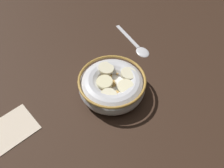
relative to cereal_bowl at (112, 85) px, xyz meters
The scene contains 4 objects.
ground_plane 3.61cm from the cereal_bowl, 124.76° to the left, with size 125.16×125.16×2.00cm, color #332116.
cereal_bowl is the anchor object (origin of this frame).
spoon 16.95cm from the cereal_bowl, 14.25° to the left, with size 7.13×15.13×0.80cm.
folded_napkin 25.31cm from the cereal_bowl, 155.84° to the left, with size 13.54×8.12×0.30cm, color beige.
Camera 1 is at (-25.95, -21.67, 45.37)cm, focal length 38.41 mm.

